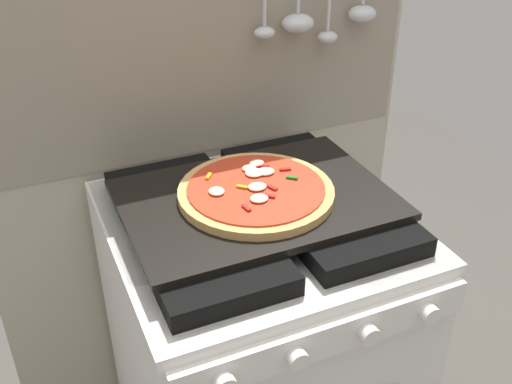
# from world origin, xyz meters

# --- Properties ---
(kitchen_backsplash) EXTENTS (1.10, 0.09, 1.55)m
(kitchen_backsplash) POSITION_xyz_m (0.00, 0.33, 0.79)
(kitchen_backsplash) COLOR #B2A893
(kitchen_backsplash) RESTS_ON ground_plane
(stove) EXTENTS (0.60, 0.64, 0.90)m
(stove) POSITION_xyz_m (-0.00, -0.00, 0.45)
(stove) COLOR white
(stove) RESTS_ON ground_plane
(baking_tray) EXTENTS (0.54, 0.38, 0.02)m
(baking_tray) POSITION_xyz_m (0.00, 0.00, 0.91)
(baking_tray) COLOR black
(baking_tray) RESTS_ON stove
(pizza_left) EXTENTS (0.32, 0.32, 0.03)m
(pizza_left) POSITION_xyz_m (0.00, -0.00, 0.93)
(pizza_left) COLOR tan
(pizza_left) RESTS_ON baking_tray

